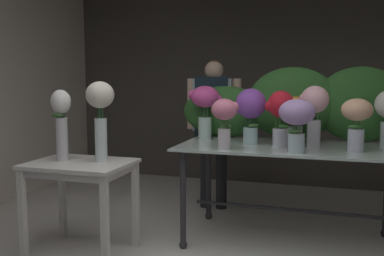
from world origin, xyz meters
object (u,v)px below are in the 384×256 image
vase_lilac_anemones (297,118)px  vase_rosy_stock (225,117)px  vase_violet_roses (251,109)px  vase_crimson_lilies (280,113)px  vase_sunset_snapdragons (295,114)px  florist (214,117)px  vase_white_roses_tall (61,121)px  display_table_glass (290,160)px  side_table_white (80,174)px  vase_blush_ranunculus (314,108)px  vase_fuchsia_tulips (205,104)px  vase_peach_peonies (357,119)px  vase_cream_lisianthus_tall (100,110)px

vase_lilac_anemones → vase_rosy_stock: bearing=-177.6°
vase_violet_roses → vase_crimson_lilies: bearing=-14.7°
vase_lilac_anemones → vase_sunset_snapdragons: size_ratio=1.00×
vase_rosy_stock → vase_violet_roses: bearing=69.0°
florist → vase_white_roses_tall: bearing=-119.2°
display_table_glass → vase_lilac_anemones: bearing=-78.7°
display_table_glass → vase_white_roses_tall: bearing=-156.7°
vase_crimson_lilies → vase_sunset_snapdragons: bearing=67.3°
side_table_white → vase_blush_ranunculus: bearing=21.0°
vase_violet_roses → vase_lilac_anemones: bearing=-39.9°
vase_violet_roses → vase_white_roses_tall: bearing=-152.5°
vase_fuchsia_tulips → vase_sunset_snapdragons: bearing=1.4°
display_table_glass → vase_peach_peonies: 0.66m
display_table_glass → vase_white_roses_tall: 1.92m
vase_violet_roses → vase_white_roses_tall: vase_violet_roses is taller
vase_violet_roses → vase_cream_lisianthus_tall: bearing=-148.3°
side_table_white → florist: 1.72m
vase_violet_roses → vase_fuchsia_tulips: size_ratio=0.96×
vase_fuchsia_tulips → vase_cream_lisianthus_tall: vase_cream_lisianthus_tall is taller
vase_rosy_stock → florist: bearing=108.7°
florist → vase_sunset_snapdragons: 1.10m
side_table_white → vase_crimson_lilies: size_ratio=1.71×
florist → vase_rosy_stock: (0.40, -1.18, 0.11)m
vase_rosy_stock → vase_cream_lisianthus_tall: vase_cream_lisianthus_tall is taller
vase_peach_peonies → vase_crimson_lilies: size_ratio=0.89×
vase_peach_peonies → vase_cream_lisianthus_tall: 1.99m
vase_rosy_stock → vase_fuchsia_tulips: size_ratio=0.81×
vase_lilac_anemones → vase_cream_lisianthus_tall: (-1.49, -0.32, 0.05)m
vase_cream_lisianthus_tall → vase_crimson_lilies: bearing=24.1°
vase_fuchsia_tulips → vase_crimson_lilies: bearing=-17.9°
vase_blush_ranunculus → vase_white_roses_tall: 2.05m
vase_white_roses_tall → vase_crimson_lilies: bearing=21.7°
display_table_glass → side_table_white: (-1.58, -0.75, -0.07)m
florist → vase_peach_peonies: 1.70m
side_table_white → vase_fuchsia_tulips: bearing=48.8°
vase_violet_roses → vase_rosy_stock: 0.39m
side_table_white → vase_blush_ranunculus: size_ratio=1.57×
side_table_white → vase_blush_ranunculus: vase_blush_ranunculus is taller
vase_sunset_snapdragons → vase_cream_lisianthus_tall: vase_cream_lisianthus_tall is taller
vase_peach_peonies → vase_crimson_lilies: vase_crimson_lilies is taller
display_table_glass → vase_peach_peonies: vase_peach_peonies is taller
vase_blush_ranunculus → vase_white_roses_tall: bearing=-160.6°
vase_violet_roses → vase_sunset_snapdragons: size_ratio=1.18×
display_table_glass → vase_rosy_stock: size_ratio=4.56×
vase_blush_ranunculus → vase_violet_roses: vase_blush_ranunculus is taller
side_table_white → vase_violet_roses: bearing=30.4°
vase_violet_roses → vase_peach_peonies: (0.85, -0.16, -0.05)m
vase_rosy_stock → vase_lilac_anemones: size_ratio=0.99×
side_table_white → vase_sunset_snapdragons: vase_sunset_snapdragons is taller
vase_rosy_stock → vase_cream_lisianthus_tall: bearing=-162.2°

